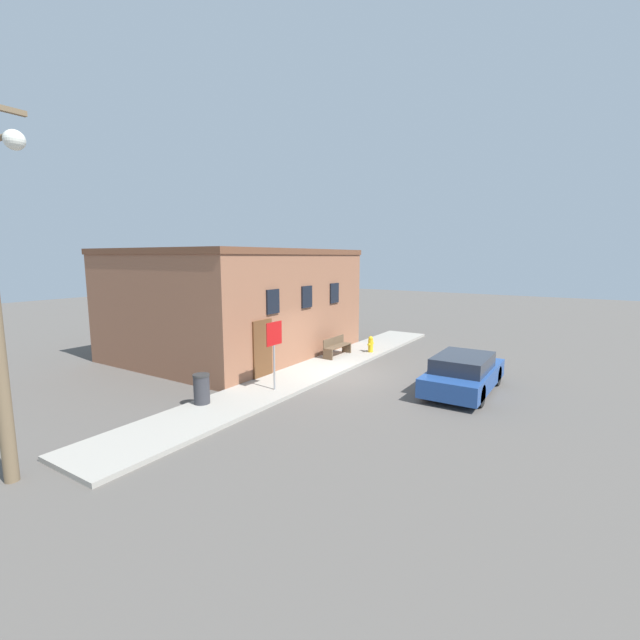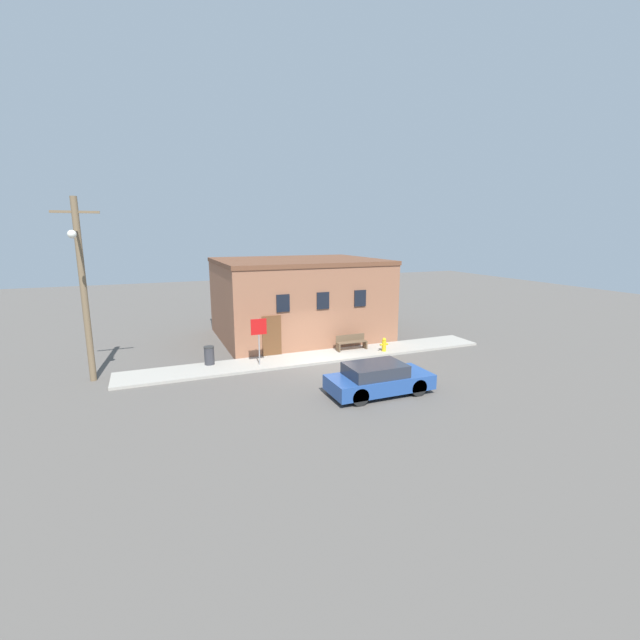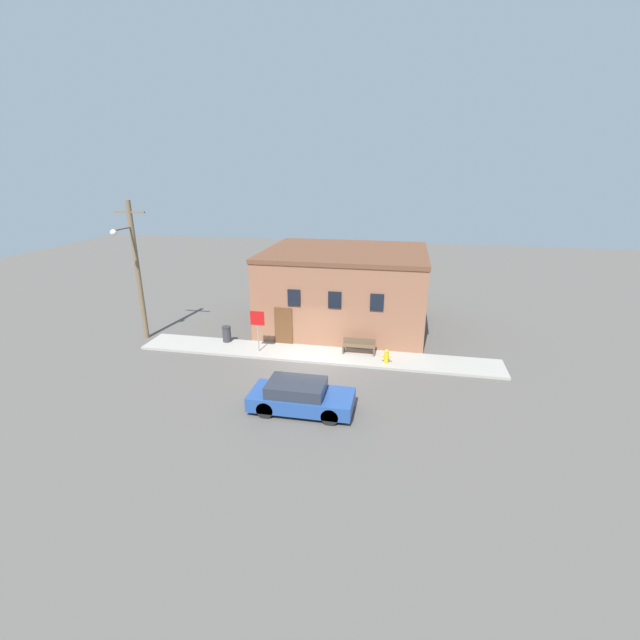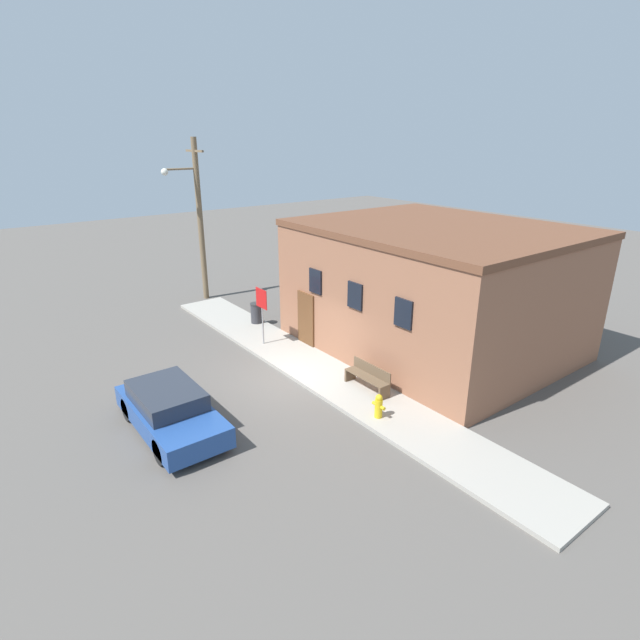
# 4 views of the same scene
# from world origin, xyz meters

# --- Properties ---
(ground_plane) EXTENTS (80.00, 80.00, 0.00)m
(ground_plane) POSITION_xyz_m (0.00, 0.00, 0.00)
(ground_plane) COLOR #56514C
(sidewalk) EXTENTS (19.07, 2.11, 0.12)m
(sidewalk) POSITION_xyz_m (0.00, 1.06, 0.06)
(sidewalk) COLOR #9E998E
(sidewalk) RESTS_ON ground
(brick_building) EXTENTS (9.58, 7.95, 4.77)m
(brick_building) POSITION_xyz_m (0.84, 6.03, 2.39)
(brick_building) COLOR #8E5B42
(brick_building) RESTS_ON ground
(fire_hydrant) EXTENTS (0.48, 0.23, 0.73)m
(fire_hydrant) POSITION_xyz_m (3.74, 0.54, 0.49)
(fire_hydrant) COLOR gold
(fire_hydrant) RESTS_ON sidewalk
(stop_sign) EXTENTS (0.76, 0.06, 2.25)m
(stop_sign) POSITION_xyz_m (-3.01, 0.73, 1.72)
(stop_sign) COLOR gray
(stop_sign) RESTS_ON sidewalk
(bench) EXTENTS (1.70, 0.44, 0.81)m
(bench) POSITION_xyz_m (2.26, 1.48, 0.54)
(bench) COLOR brown
(bench) RESTS_ON sidewalk
(trash_bin) EXTENTS (0.49, 0.49, 0.89)m
(trash_bin) POSITION_xyz_m (-5.22, 1.71, 0.57)
(trash_bin) COLOR #333338
(trash_bin) RESTS_ON sidewalk
(utility_pole) EXTENTS (1.80, 1.82, 7.79)m
(utility_pole) POSITION_xyz_m (-10.21, 1.57, 4.16)
(utility_pole) COLOR brown
(utility_pole) RESTS_ON ground
(parked_car) EXTENTS (4.18, 1.82, 1.26)m
(parked_car) POSITION_xyz_m (0.52, -4.42, 0.62)
(parked_car) COLOR black
(parked_car) RESTS_ON ground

